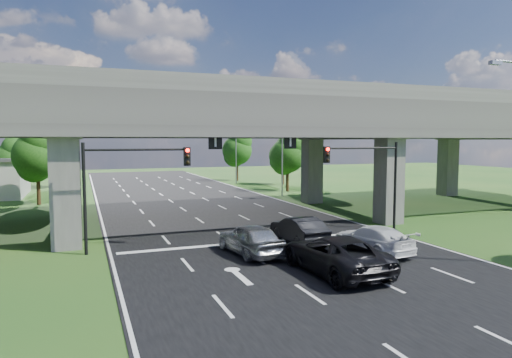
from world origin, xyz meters
TOP-DOWN VIEW (x-y plane):
  - ground at (0.00, 0.00)m, footprint 160.00×160.00m
  - road at (0.00, 10.00)m, footprint 18.00×120.00m
  - overpass at (0.00, 12.00)m, footprint 80.00×15.00m
  - signal_right at (7.82, 3.94)m, footprint 5.76×0.54m
  - signal_left at (-7.82, 3.94)m, footprint 5.76×0.54m
  - streetlight_far at (10.10, 24.00)m, footprint 3.38×0.25m
  - streetlight_beyond at (10.10, 40.00)m, footprint 3.38×0.25m
  - tree_left_near at (-13.95, 26.00)m, footprint 4.50×4.50m
  - tree_left_mid at (-16.95, 34.00)m, footprint 3.91×3.90m
  - tree_left_far at (-12.95, 42.00)m, footprint 4.80×4.80m
  - tree_right_near at (13.05, 28.00)m, footprint 4.20×4.20m
  - tree_right_mid at (16.05, 36.00)m, footprint 3.91×3.90m
  - tree_right_far at (12.05, 44.00)m, footprint 4.50×4.50m
  - car_silver at (-1.80, 0.79)m, footprint 2.63×5.15m
  - car_dark at (1.80, 2.27)m, footprint 1.77×4.85m
  - car_white at (4.54, -1.17)m, footprint 2.70×5.28m
  - car_trailing at (0.66, -3.77)m, footprint 3.08×6.29m

SIDE VIEW (x-z plane):
  - ground at x=0.00m, z-range 0.00..0.00m
  - road at x=0.00m, z-range 0.00..0.03m
  - car_white at x=4.54m, z-range 0.03..1.50m
  - car_dark at x=1.80m, z-range 0.03..1.62m
  - car_silver at x=-1.80m, z-range 0.03..1.71m
  - car_trailing at x=0.66m, z-range 0.03..1.75m
  - tree_left_mid at x=-16.95m, z-range 0.79..7.55m
  - tree_right_mid at x=16.05m, z-range 0.79..7.55m
  - signal_right at x=7.82m, z-range 1.19..7.19m
  - signal_left at x=-7.82m, z-range 1.19..7.19m
  - tree_right_near at x=13.05m, z-range 0.86..8.14m
  - tree_left_near at x=-13.95m, z-range 0.92..8.72m
  - tree_right_far at x=12.05m, z-range 0.92..8.72m
  - tree_left_far at x=-12.95m, z-range 0.98..9.30m
  - streetlight_far at x=10.10m, z-range 0.85..10.85m
  - streetlight_beyond at x=10.10m, z-range 0.85..10.85m
  - overpass at x=0.00m, z-range 2.92..12.92m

